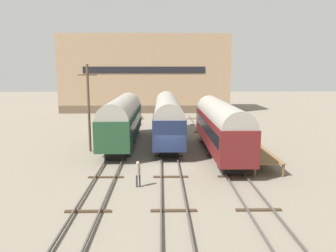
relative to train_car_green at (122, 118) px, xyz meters
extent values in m
plane|color=slate|center=(4.83, -7.78, -2.91)|extent=(200.00, 200.00, 0.00)
cube|color=#4C4742|center=(-0.72, -7.78, -2.73)|extent=(0.08, 60.00, 0.16)
cube|color=#4C4742|center=(0.72, -7.78, -2.73)|extent=(0.08, 60.00, 0.16)
cube|color=#3D2D1E|center=(0.00, -16.78, -2.86)|extent=(2.60, 0.24, 0.10)
cube|color=#3D2D1E|center=(0.00, -10.78, -2.86)|extent=(2.60, 0.24, 0.10)
cube|color=#3D2D1E|center=(0.00, -4.78, -2.86)|extent=(2.60, 0.24, 0.10)
cube|color=#3D2D1E|center=(0.00, 1.22, -2.86)|extent=(2.60, 0.24, 0.10)
cube|color=#3D2D1E|center=(0.00, 7.22, -2.86)|extent=(2.60, 0.24, 0.10)
cube|color=#3D2D1E|center=(0.00, 13.22, -2.86)|extent=(2.60, 0.24, 0.10)
cube|color=#3D2D1E|center=(0.00, 19.22, -2.86)|extent=(2.60, 0.24, 0.10)
cube|color=#4C4742|center=(4.11, -7.78, -2.73)|extent=(0.08, 60.00, 0.16)
cube|color=#4C4742|center=(5.55, -7.78, -2.73)|extent=(0.08, 60.00, 0.16)
cube|color=#3D2D1E|center=(4.83, -16.78, -2.86)|extent=(2.60, 0.24, 0.10)
cube|color=#3D2D1E|center=(4.83, -10.78, -2.86)|extent=(2.60, 0.24, 0.10)
cube|color=#3D2D1E|center=(4.83, -4.78, -2.86)|extent=(2.60, 0.24, 0.10)
cube|color=#3D2D1E|center=(4.83, 1.22, -2.86)|extent=(2.60, 0.24, 0.10)
cube|color=#3D2D1E|center=(4.83, 7.22, -2.86)|extent=(2.60, 0.24, 0.10)
cube|color=#3D2D1E|center=(4.83, 13.22, -2.86)|extent=(2.60, 0.24, 0.10)
cube|color=#3D2D1E|center=(4.83, 19.22, -2.86)|extent=(2.60, 0.24, 0.10)
cube|color=#4C4742|center=(8.94, -7.78, -2.73)|extent=(0.08, 60.00, 0.16)
cube|color=#4C4742|center=(10.37, -7.78, -2.73)|extent=(0.08, 60.00, 0.16)
cube|color=#3D2D1E|center=(9.66, -16.78, -2.86)|extent=(2.60, 0.24, 0.10)
cube|color=#3D2D1E|center=(9.66, -10.78, -2.86)|extent=(2.60, 0.24, 0.10)
cube|color=#3D2D1E|center=(9.66, -4.78, -2.86)|extent=(2.60, 0.24, 0.10)
cube|color=#3D2D1E|center=(9.66, 1.22, -2.86)|extent=(2.60, 0.24, 0.10)
cube|color=#3D2D1E|center=(9.66, 7.22, -2.86)|extent=(2.60, 0.24, 0.10)
cube|color=#3D2D1E|center=(9.66, 13.22, -2.86)|extent=(2.60, 0.24, 0.10)
cube|color=#3D2D1E|center=(9.66, 19.22, -2.86)|extent=(2.60, 0.24, 0.10)
cube|color=black|center=(0.00, 4.96, -2.41)|extent=(1.80, 2.40, 1.00)
cube|color=black|center=(0.00, -4.96, -2.41)|extent=(1.80, 2.40, 1.00)
cube|color=#1E4228|center=(0.00, 0.00, -0.55)|extent=(3.03, 15.28, 2.71)
cube|color=black|center=(0.00, 0.00, -0.23)|extent=(3.07, 14.05, 0.98)
cylinder|color=gray|center=(0.00, 0.00, 0.80)|extent=(2.88, 14.97, 2.88)
cube|color=black|center=(4.83, 8.19, -2.41)|extent=(1.80, 2.40, 1.00)
cube|color=black|center=(4.83, -3.91, -2.41)|extent=(1.80, 2.40, 1.00)
cube|color=#192342|center=(4.83, 2.14, -0.55)|extent=(2.92, 18.62, 2.72)
cube|color=black|center=(4.83, 2.14, -0.22)|extent=(2.96, 17.13, 0.98)
cylinder|color=gray|center=(4.83, 2.14, 0.81)|extent=(2.77, 18.25, 2.77)
cube|color=black|center=(9.66, 0.80, -2.41)|extent=(1.80, 2.40, 1.00)
cube|color=black|center=(9.66, -9.38, -2.41)|extent=(1.80, 2.40, 1.00)
cube|color=#5B1919|center=(9.66, -4.29, -0.54)|extent=(2.81, 15.67, 2.74)
cube|color=black|center=(9.66, -4.29, -0.21)|extent=(2.85, 14.42, 0.99)
cylinder|color=gray|center=(9.66, -4.29, 0.83)|extent=(2.67, 15.36, 2.67)
cube|color=brown|center=(12.20, -4.72, -1.90)|extent=(2.45, 12.43, 0.10)
cylinder|color=brown|center=(11.12, -10.78, -2.43)|extent=(0.20, 0.20, 0.95)
cylinder|color=brown|center=(13.27, -10.78, -2.43)|extent=(0.20, 0.20, 0.95)
cylinder|color=brown|center=(11.12, 1.34, -2.43)|extent=(0.20, 0.20, 0.95)
cylinder|color=brown|center=(13.27, 1.34, -2.43)|extent=(0.20, 0.20, 0.95)
cylinder|color=brown|center=(11.12, -4.72, -2.43)|extent=(0.20, 0.20, 0.95)
cylinder|color=brown|center=(13.27, -4.72, -2.43)|extent=(0.20, 0.20, 0.95)
cube|color=#2D4C33|center=(11.98, -3.51, -1.42)|extent=(1.40, 0.40, 0.06)
cube|color=#2D4C33|center=(11.98, -3.34, -1.17)|extent=(1.40, 0.06, 0.45)
cube|color=black|center=(11.38, -3.51, -1.65)|extent=(0.06, 0.40, 0.40)
cube|color=black|center=(12.57, -3.51, -1.65)|extent=(0.06, 0.40, 0.40)
cylinder|color=#282833|center=(2.45, -12.79, -2.47)|extent=(0.12, 0.12, 0.87)
cylinder|color=#282833|center=(2.65, -12.79, -2.47)|extent=(0.12, 0.12, 0.87)
cylinder|color=gray|center=(2.55, -12.79, -1.68)|extent=(0.32, 0.32, 0.72)
sphere|color=tan|center=(2.55, -12.79, -1.20)|extent=(0.23, 0.23, 0.23)
cylinder|color=#473828|center=(-2.89, -2.55, 1.33)|extent=(0.24, 0.24, 8.48)
cube|color=#473828|center=(-2.89, -2.55, 4.56)|extent=(1.80, 0.12, 0.12)
cube|color=brown|center=(0.99, 32.17, -2.18)|extent=(32.06, 10.79, 1.46)
cube|color=#9E7F60|center=(0.99, 32.17, 5.13)|extent=(32.06, 10.79, 13.15)
cube|color=black|center=(0.99, 26.72, 5.13)|extent=(22.44, 0.10, 1.20)
camera|label=1|loc=(4.16, -34.20, 4.93)|focal=35.00mm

